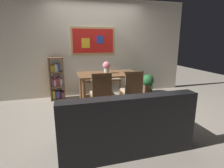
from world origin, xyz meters
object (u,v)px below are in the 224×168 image
object	(u,v)px
leather_couch	(123,126)
tv_remote	(126,72)
dining_chair_far_left	(89,76)
dining_chair_far_right	(112,75)
dining_chair_near_left	(101,91)
potted_ivy	(148,83)
dining_table	(108,77)
bookshelf	(57,81)
dining_chair_near_right	(132,88)
flower_vase	(107,67)

from	to	relation	value
leather_couch	tv_remote	size ratio (longest dim) A/B	11.21
tv_remote	dining_chair_far_left	bearing A→B (deg)	138.28
dining_chair_far_right	tv_remote	size ratio (longest dim) A/B	5.67
dining_chair_near_left	potted_ivy	size ratio (longest dim) A/B	1.65
dining_table	tv_remote	bearing A→B (deg)	4.94
dining_chair_near_left	potted_ivy	distance (m)	2.12
dining_chair_far_left	bookshelf	distance (m)	0.88
dining_chair_near_right	dining_table	bearing A→B (deg)	114.26
dining_table	dining_chair_far_left	size ratio (longest dim) A/B	1.59
leather_couch	dining_chair_far_right	bearing A→B (deg)	78.09
dining_chair_far_left	dining_chair_far_right	size ratio (longest dim) A/B	1.00
bookshelf	potted_ivy	distance (m)	2.55
dining_chair_far_left	dining_chair_near_right	distance (m)	1.65
potted_ivy	flower_vase	xyz separation A→B (m)	(-1.36, -0.51, 0.61)
leather_couch	dining_chair_far_left	bearing A→B (deg)	91.91
dining_chair_near_right	flower_vase	distance (m)	0.91
dining_chair_near_left	leather_couch	size ratio (longest dim) A/B	0.51
dining_chair_near_left	flower_vase	bearing A→B (deg)	68.28
dining_table	tv_remote	world-z (taller)	tv_remote
dining_table	flower_vase	bearing A→B (deg)	158.06
potted_ivy	dining_chair_far_right	bearing A→B (deg)	166.97
bookshelf	potted_ivy	world-z (taller)	bookshelf
dining_table	tv_remote	size ratio (longest dim) A/B	9.01
dining_chair_near_left	dining_chair_far_right	size ratio (longest dim) A/B	1.00
dining_table	dining_chair_near_left	world-z (taller)	dining_chair_near_left
dining_chair_near_right	leather_couch	world-z (taller)	dining_chair_near_right
leather_couch	tv_remote	xyz separation A→B (m)	(0.74, 1.92, 0.44)
dining_chair_far_left	flower_vase	world-z (taller)	flower_vase
dining_chair_near_left	bookshelf	distance (m)	1.61
dining_chair_near_left	dining_chair_far_left	xyz separation A→B (m)	(-0.00, 1.53, 0.00)
bookshelf	flower_vase	xyz separation A→B (m)	(1.17, -0.59, 0.41)
bookshelf	potted_ivy	size ratio (longest dim) A/B	1.98
dining_chair_near_left	dining_chair_near_right	distance (m)	0.67
dining_chair_far_left	dining_table	bearing A→B (deg)	-65.83
potted_ivy	flower_vase	bearing A→B (deg)	-159.46
flower_vase	dining_chair_far_left	bearing A→B (deg)	112.17
dining_chair_far_left	leather_couch	size ratio (longest dim) A/B	0.51
dining_chair_near_right	flower_vase	bearing A→B (deg)	116.24
leather_couch	bookshelf	world-z (taller)	bookshelf
dining_table	leather_couch	distance (m)	1.93
dining_chair_near_left	dining_chair_near_right	world-z (taller)	same
dining_chair_far_right	flower_vase	size ratio (longest dim) A/B	3.24
dining_chair_far_left	flower_vase	distance (m)	0.90
potted_ivy	flower_vase	distance (m)	1.58
leather_couch	potted_ivy	world-z (taller)	leather_couch
bookshelf	dining_chair_far_right	bearing A→B (deg)	6.05
leather_couch	bookshelf	distance (m)	2.67
dining_chair_near_left	dining_chair_far_right	distance (m)	1.65
dining_chair_near_left	dining_chair_near_right	bearing A→B (deg)	2.01
dining_chair_far_left	potted_ivy	world-z (taller)	dining_chair_far_left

